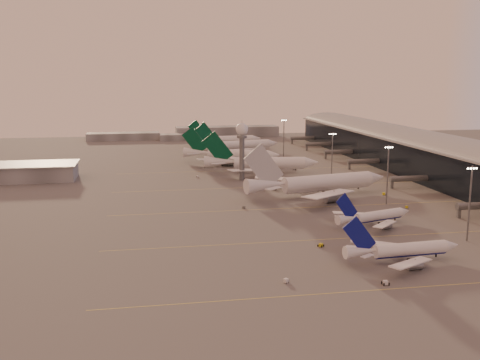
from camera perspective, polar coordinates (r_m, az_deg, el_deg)
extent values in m
plane|color=#545252|center=(175.80, 5.68, -7.15)|extent=(700.00, 700.00, 0.00)
cube|color=#DCC74D|center=(156.70, 20.09, -10.00)|extent=(180.00, 0.25, 0.02)
cube|color=#DCC74D|center=(194.71, 13.44, -5.62)|extent=(180.00, 0.25, 0.02)
cube|color=#DCC74D|center=(235.21, 9.08, -2.67)|extent=(180.00, 0.25, 0.02)
cube|color=#DCC74D|center=(277.09, 6.03, -0.58)|extent=(180.00, 0.25, 0.02)
cube|color=#DCC74D|center=(324.62, 3.58, 1.09)|extent=(180.00, 0.25, 0.02)
cube|color=black|center=(315.02, 19.31, 1.88)|extent=(36.00, 360.00, 18.00)
cylinder|color=gray|center=(313.88, 19.41, 3.51)|extent=(10.08, 360.00, 10.08)
cube|color=gray|center=(313.85, 19.41, 3.54)|extent=(40.00, 362.00, 0.80)
cube|color=slate|center=(228.80, 21.35, -3.09)|extent=(1.20, 1.20, 4.40)
cylinder|color=slate|center=(282.61, 17.03, 0.15)|extent=(22.00, 2.80, 2.80)
cube|color=slate|center=(278.62, 15.18, -0.38)|extent=(1.20, 1.20, 4.40)
cylinder|color=slate|center=(332.66, 12.66, 1.87)|extent=(22.00, 2.80, 2.80)
cube|color=slate|center=(329.28, 11.04, 1.44)|extent=(1.20, 1.20, 4.40)
cylinder|color=slate|center=(371.31, 10.16, 2.85)|extent=(22.00, 2.80, 2.80)
cube|color=slate|center=(368.28, 8.69, 2.47)|extent=(1.20, 1.20, 4.40)
cylinder|color=slate|center=(410.62, 8.14, 3.63)|extent=(22.00, 2.80, 2.80)
cube|color=slate|center=(407.89, 6.79, 3.30)|extent=(1.20, 1.20, 4.40)
cylinder|color=slate|center=(448.52, 6.54, 4.25)|extent=(22.00, 2.80, 2.80)
cube|color=slate|center=(446.01, 5.30, 3.94)|extent=(1.20, 1.20, 4.40)
cylinder|color=slate|center=(288.74, 0.19, 2.14)|extent=(2.60, 2.60, 22.00)
cylinder|color=slate|center=(287.27, 0.20, 4.41)|extent=(5.20, 5.20, 1.20)
sphere|color=white|center=(286.88, 0.20, 5.18)|extent=(6.40, 6.40, 6.40)
cylinder|color=slate|center=(286.56, 0.20, 5.92)|extent=(0.16, 0.16, 2.00)
cylinder|color=slate|center=(196.17, 22.29, -2.25)|extent=(0.56, 0.56, 25.00)
cube|color=slate|center=(194.03, 22.54, 1.21)|extent=(3.60, 0.25, 0.25)
sphere|color=#FFEABF|center=(193.29, 22.16, 1.08)|extent=(0.56, 0.56, 0.56)
sphere|color=#FFEABF|center=(193.82, 22.41, 1.09)|extent=(0.56, 0.56, 0.56)
sphere|color=#FFEABF|center=(194.36, 22.66, 1.10)|extent=(0.56, 0.56, 0.56)
sphere|color=#FFEABF|center=(194.90, 22.90, 1.10)|extent=(0.56, 0.56, 0.56)
cylinder|color=slate|center=(242.06, 14.76, 0.51)|extent=(0.56, 0.56, 25.00)
cube|color=slate|center=(240.33, 14.90, 3.32)|extent=(3.60, 0.25, 0.25)
sphere|color=#FFEABF|center=(239.75, 14.57, 3.23)|extent=(0.56, 0.56, 0.56)
sphere|color=#FFEABF|center=(240.17, 14.79, 3.23)|extent=(0.56, 0.56, 0.56)
sphere|color=#FFEABF|center=(240.59, 15.00, 3.23)|extent=(0.56, 0.56, 0.56)
sphere|color=#FFEABF|center=(241.01, 15.22, 3.23)|extent=(0.56, 0.56, 0.56)
cylinder|color=slate|center=(290.49, 9.33, 2.35)|extent=(0.56, 0.56, 25.00)
cube|color=slate|center=(289.04, 9.40, 4.70)|extent=(3.60, 0.25, 0.25)
sphere|color=#FFEABF|center=(288.59, 9.11, 4.62)|extent=(0.56, 0.56, 0.56)
sphere|color=#FFEABF|center=(288.92, 9.30, 4.62)|extent=(0.56, 0.56, 0.56)
sphere|color=#FFEABF|center=(289.25, 9.49, 4.63)|extent=(0.56, 0.56, 0.56)
sphere|color=#FFEABF|center=(289.59, 9.68, 4.63)|extent=(0.56, 0.56, 0.56)
cylinder|color=slate|center=(375.33, 4.47, 4.29)|extent=(0.56, 0.56, 25.00)
cube|color=slate|center=(374.21, 4.49, 6.12)|extent=(3.60, 0.25, 0.25)
sphere|color=#FFEABF|center=(373.86, 4.27, 6.06)|extent=(0.56, 0.56, 0.56)
sphere|color=#FFEABF|center=(374.11, 4.42, 6.06)|extent=(0.56, 0.56, 0.56)
sphere|color=#FFEABF|center=(374.37, 4.57, 6.06)|extent=(0.56, 0.56, 0.56)
sphere|color=#FFEABF|center=(374.62, 4.72, 6.06)|extent=(0.56, 0.56, 0.56)
cube|color=slate|center=(483.75, -11.77, 4.38)|extent=(60.00, 18.00, 6.00)
cube|color=slate|center=(499.25, -1.33, 4.96)|extent=(90.00, 20.00, 9.00)
cube|color=slate|center=(475.08, -5.74, 4.38)|extent=(40.00, 15.00, 5.00)
cylinder|color=white|center=(171.93, 16.93, -6.89)|extent=(22.71, 5.33, 3.83)
cylinder|color=navy|center=(172.18, 16.92, -7.16)|extent=(22.19, 4.23, 2.76)
cone|color=white|center=(179.04, 20.65, -6.42)|extent=(4.60, 4.11, 3.83)
cone|color=white|center=(164.36, 12.11, -7.29)|extent=(9.67, 4.46, 3.83)
cube|color=white|center=(161.72, 16.94, -8.25)|extent=(15.82, 11.79, 1.20)
cylinder|color=gray|center=(165.45, 17.33, -8.48)|extent=(4.51, 2.78, 2.49)
cube|color=gray|center=(165.11, 17.35, -8.13)|extent=(0.32, 0.27, 1.53)
cube|color=white|center=(177.30, 13.81, -6.42)|extent=(16.40, 10.10, 1.20)
cylinder|color=gray|center=(177.21, 14.91, -7.08)|extent=(4.51, 2.78, 2.49)
cube|color=gray|center=(176.89, 14.93, -6.74)|extent=(0.32, 0.27, 1.53)
cube|color=navy|center=(162.78, 12.03, -5.72)|extent=(10.51, 1.06, 11.42)
cube|color=white|center=(160.65, 12.81, -7.70)|extent=(4.59, 3.58, 0.25)
cube|color=white|center=(168.07, 11.47, -6.83)|extent=(4.65, 3.16, 0.25)
cylinder|color=black|center=(177.14, 19.28, -7.40)|extent=(0.50, 0.50, 1.01)
cylinder|color=black|center=(173.61, 15.99, -7.55)|extent=(1.14, 0.58, 1.11)
cylinder|color=black|center=(170.00, 16.74, -7.99)|extent=(1.14, 0.58, 1.11)
cylinder|color=white|center=(210.47, 13.94, -3.63)|extent=(20.59, 9.61, 3.49)
cylinder|color=navy|center=(210.66, 13.93, -3.84)|extent=(19.90, 8.56, 2.51)
cone|color=white|center=(218.68, 16.34, -3.22)|extent=(4.85, 4.54, 3.49)
cone|color=white|center=(201.14, 10.85, -4.03)|extent=(9.26, 5.96, 3.49)
cube|color=white|center=(201.20, 14.50, -4.49)|extent=(12.80, 13.04, 1.10)
cylinder|color=gray|center=(204.69, 14.61, -4.70)|extent=(4.47, 3.38, 2.27)
cube|color=gray|center=(204.44, 14.62, -4.43)|extent=(0.33, 0.30, 1.40)
cube|color=white|center=(213.70, 11.39, -3.48)|extent=(15.21, 6.00, 1.10)
cylinder|color=gray|center=(214.14, 12.24, -3.92)|extent=(4.47, 3.38, 2.27)
cube|color=gray|center=(213.90, 12.25, -3.67)|extent=(0.33, 0.30, 1.40)
cube|color=navy|center=(199.84, 10.80, -2.85)|extent=(9.22, 3.24, 10.41)
cube|color=white|center=(198.17, 11.58, -4.25)|extent=(3.89, 3.82, 0.23)
cube|color=white|center=(204.13, 10.16, -3.77)|extent=(4.14, 2.04, 0.23)
cylinder|color=black|center=(216.23, 15.46, -3.98)|extent=(0.46, 0.46, 0.92)
cylinder|color=black|center=(211.43, 13.21, -4.19)|extent=(1.10, 0.75, 1.01)
cylinder|color=black|center=(208.52, 13.95, -4.43)|extent=(1.10, 0.75, 1.01)
cylinder|color=white|center=(256.29, 8.89, -0.49)|extent=(44.05, 16.17, 6.81)
cylinder|color=white|center=(256.58, 8.88, -0.83)|extent=(42.78, 14.12, 4.91)
cone|color=white|center=(270.69, 13.59, -0.07)|extent=(9.73, 8.49, 6.81)
cone|color=white|center=(241.53, 2.63, -0.85)|extent=(19.34, 10.64, 6.81)
cube|color=white|center=(235.93, 8.99, -1.75)|extent=(28.48, 25.88, 2.02)
cylinder|color=gray|center=(242.82, 9.50, -2.08)|extent=(9.20, 6.17, 4.43)
cube|color=gray|center=(242.48, 9.51, -1.72)|extent=(0.38, 0.34, 2.73)
cube|color=white|center=(266.77, 4.90, -0.23)|extent=(32.10, 15.30, 2.02)
cylinder|color=gray|center=(266.08, 6.33, -0.89)|extent=(9.20, 6.17, 4.43)
cube|color=gray|center=(265.77, 6.33, -0.56)|extent=(0.38, 0.34, 2.73)
cube|color=#B2B5BA|center=(239.68, 2.45, 1.02)|extent=(18.52, 4.50, 20.22)
cube|color=white|center=(233.90, 3.44, -1.19)|extent=(8.57, 7.74, 0.27)
cube|color=white|center=(248.85, 1.72, -0.46)|extent=(8.94, 5.03, 0.27)
cylinder|color=black|center=(266.05, 11.91, -1.10)|extent=(0.55, 0.55, 1.10)
cylinder|color=black|center=(257.33, 7.92, -1.36)|extent=(1.30, 0.80, 1.21)
cylinder|color=black|center=(253.28, 8.48, -1.56)|extent=(1.30, 0.80, 1.21)
cylinder|color=white|center=(311.70, 2.99, 1.54)|extent=(39.70, 11.80, 6.32)
cylinder|color=white|center=(311.92, 2.98, 1.28)|extent=(38.68, 9.93, 4.55)
cone|color=white|center=(314.61, 7.24, 1.55)|extent=(8.41, 7.33, 6.32)
cone|color=white|center=(310.38, -2.14, 1.65)|extent=(17.17, 8.58, 6.32)
cube|color=white|center=(294.94, 1.39, 0.81)|extent=(29.01, 15.88, 1.87)
cylinder|color=gray|center=(299.54, 2.26, 0.45)|extent=(8.09, 5.14, 4.11)
cube|color=gray|center=(299.29, 2.27, 0.74)|extent=(0.36, 0.32, 2.53)
cube|color=white|center=(327.44, 1.05, 1.79)|extent=(26.88, 22.11, 1.87)
cylinder|color=gray|center=(324.30, 1.93, 1.24)|extent=(8.09, 5.14, 4.11)
cube|color=gray|center=(324.06, 1.93, 1.50)|extent=(0.36, 0.32, 2.53)
cube|color=#033C25|center=(309.30, -2.30, 3.03)|extent=(17.27, 2.84, 18.71)
cube|color=white|center=(302.86, -2.19, 1.46)|extent=(8.09, 5.04, 0.27)
cube|color=white|center=(317.85, -2.19, 1.89)|extent=(7.88, 6.61, 0.27)
cylinder|color=black|center=(313.99, 5.69, 0.84)|extent=(0.55, 0.55, 1.09)
cylinder|color=black|center=(314.43, 2.37, 0.91)|extent=(1.26, 0.71, 1.20)
cylinder|color=black|center=(309.71, 2.44, 0.76)|extent=(1.26, 0.71, 1.20)
cylinder|color=white|center=(346.72, -0.23, 2.43)|extent=(36.99, 16.86, 5.96)
cylinder|color=white|center=(346.91, -0.23, 2.21)|extent=(35.78, 15.05, 4.29)
cone|color=white|center=(344.50, 3.41, 2.35)|extent=(8.62, 7.84, 5.96)
cone|color=white|center=(351.05, -4.47, 2.62)|extent=(16.56, 10.37, 5.96)
cube|color=white|center=(333.03, -2.14, 1.90)|extent=(27.49, 10.93, 1.76)
cylinder|color=gray|center=(336.28, -1.27, 1.57)|extent=(7.98, 5.85, 3.87)
cube|color=gray|center=(336.06, -1.27, 1.80)|extent=(0.37, 0.34, 2.38)
cube|color=white|center=(363.38, -1.32, 2.63)|extent=(23.18, 23.51, 1.76)
cylinder|color=gray|center=(359.47, -0.70, 2.15)|extent=(7.98, 5.85, 3.87)
cube|color=gray|center=(359.27, -0.70, 2.38)|extent=(0.37, 0.34, 2.38)
cube|color=#033C25|center=(350.30, -4.62, 3.77)|extent=(15.72, 5.31, 17.62)
cube|color=white|center=(344.16, -4.76, 2.48)|extent=(7.46, 3.69, 0.26)
cube|color=white|center=(358.01, -4.28, 2.80)|extent=(7.02, 6.87, 0.26)
cylinder|color=black|center=(345.69, 2.08, 1.77)|extent=(0.51, 0.51, 1.03)
cylinder|color=black|center=(349.87, -0.66, 1.90)|extent=(1.23, 0.83, 1.13)
cylinder|color=black|center=(345.45, -0.77, 1.78)|extent=(1.23, 0.83, 1.13)
cylinder|color=white|center=(394.36, 0.36, 3.43)|extent=(38.24, 14.46, 6.10)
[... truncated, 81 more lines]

